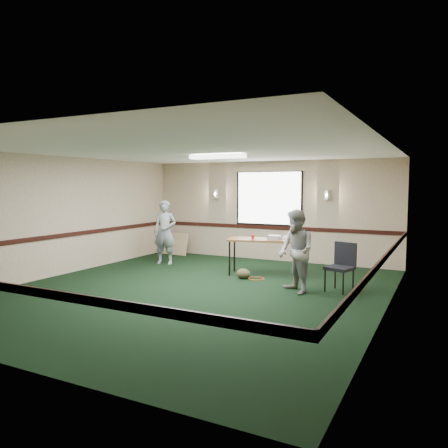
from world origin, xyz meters
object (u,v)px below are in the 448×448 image
at_px(conference_chair, 342,263).
at_px(person_right, 296,251).
at_px(person_left, 165,232).
at_px(folding_table, 265,242).
at_px(projector, 275,237).

bearing_deg(conference_chair, person_right, -126.76).
bearing_deg(person_right, person_left, -156.18).
height_order(folding_table, conference_chair, conference_chair).
bearing_deg(projector, conference_chair, -28.53).
distance_m(projector, person_left, 3.09).
bearing_deg(projector, folding_table, 176.15).
distance_m(projector, conference_chair, 1.84).
xyz_separation_m(projector, person_left, (-3.09, 0.16, -0.04)).
distance_m(conference_chair, person_right, 0.96).
relative_size(projector, conference_chair, 0.30).
bearing_deg(person_right, folding_table, 175.44).
height_order(conference_chair, person_right, person_right).
distance_m(conference_chair, person_left, 4.84).
xyz_separation_m(conference_chair, person_left, (-4.74, 0.89, 0.28)).
relative_size(conference_chair, person_right, 0.59).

